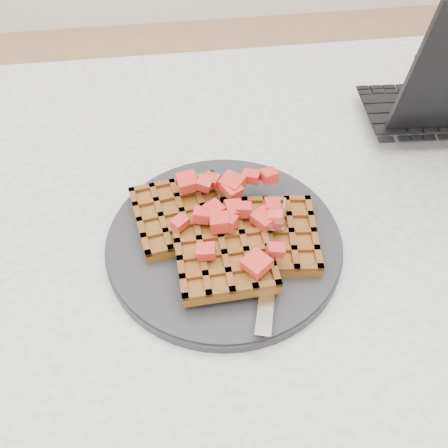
# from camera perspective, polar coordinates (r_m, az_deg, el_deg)

# --- Properties ---
(ground) EXTENTS (4.00, 4.00, 0.00)m
(ground) POSITION_cam_1_polar(r_m,az_deg,el_deg) (1.28, 2.32, -22.35)
(ground) COLOR tan
(ground) RESTS_ON ground
(table) EXTENTS (1.20, 0.80, 0.75)m
(table) POSITION_cam_1_polar(r_m,az_deg,el_deg) (0.71, 3.91, -5.58)
(table) COLOR silver
(table) RESTS_ON ground
(plate) EXTENTS (0.27, 0.27, 0.02)m
(plate) POSITION_cam_1_polar(r_m,az_deg,el_deg) (0.58, 0.00, -2.07)
(plate) COLOR black
(plate) RESTS_ON table
(waffles) EXTENTS (0.22, 0.19, 0.03)m
(waffles) POSITION_cam_1_polar(r_m,az_deg,el_deg) (0.56, 0.07, -1.14)
(waffles) COLOR brown
(waffles) RESTS_ON plate
(strawberry_pile) EXTENTS (0.15, 0.15, 0.02)m
(strawberry_pile) POSITION_cam_1_polar(r_m,az_deg,el_deg) (0.55, 0.00, 0.97)
(strawberry_pile) COLOR #A5100C
(strawberry_pile) RESTS_ON waffles
(fork) EXTENTS (0.07, 0.18, 0.02)m
(fork) POSITION_cam_1_polar(r_m,az_deg,el_deg) (0.55, 5.37, -3.84)
(fork) COLOR silver
(fork) RESTS_ON plate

